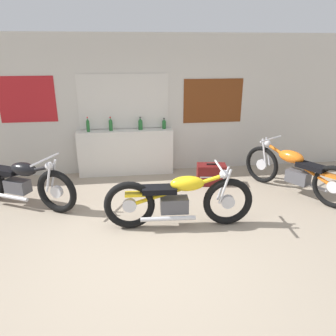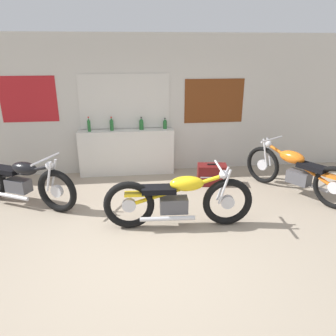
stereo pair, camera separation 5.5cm
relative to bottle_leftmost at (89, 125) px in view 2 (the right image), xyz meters
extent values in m
plane|color=gray|center=(0.92, -2.95, -1.07)|extent=(24.00, 24.00, 0.00)
cube|color=beige|center=(0.92, 0.19, 0.33)|extent=(10.00, 0.06, 2.80)
cube|color=silver|center=(0.73, 0.15, 0.43)|extent=(1.75, 0.01, 1.02)
cube|color=beige|center=(0.73, 0.15, 0.43)|extent=(1.81, 0.01, 1.08)
cube|color=brown|center=(2.58, 0.15, 0.40)|extent=(1.24, 0.01, 0.90)
cube|color=#B21E23|center=(-1.13, 0.15, 0.50)|extent=(1.07, 0.01, 0.89)
cube|color=silver|center=(0.73, 0.01, -0.60)|extent=(1.95, 0.28, 0.94)
cylinder|color=#23662D|center=(0.00, 0.00, -0.03)|extent=(0.06, 0.06, 0.21)
cone|color=#23662D|center=(0.00, 0.00, 0.11)|extent=(0.05, 0.05, 0.06)
cylinder|color=red|center=(0.00, 0.00, 0.15)|extent=(0.03, 0.03, 0.02)
cylinder|color=#23662D|center=(0.45, 0.04, -0.03)|extent=(0.07, 0.07, 0.20)
cone|color=#23662D|center=(0.45, 0.04, 0.10)|extent=(0.06, 0.06, 0.06)
cylinder|color=red|center=(0.45, 0.04, 0.13)|extent=(0.03, 0.03, 0.02)
cylinder|color=#23662D|center=(1.05, 0.04, -0.04)|extent=(0.09, 0.09, 0.19)
cone|color=#23662D|center=(1.05, 0.04, 0.08)|extent=(0.07, 0.07, 0.05)
cylinder|color=black|center=(1.05, 0.04, 0.12)|extent=(0.04, 0.04, 0.02)
cylinder|color=#23662D|center=(1.53, 0.06, -0.05)|extent=(0.08, 0.08, 0.16)
cone|color=#23662D|center=(1.53, 0.06, 0.05)|extent=(0.07, 0.07, 0.04)
cylinder|color=black|center=(1.53, 0.06, 0.08)|extent=(0.03, 0.03, 0.02)
torus|color=black|center=(2.20, -2.31, -0.70)|extent=(0.75, 0.14, 0.74)
cylinder|color=silver|center=(2.20, -2.31, -0.70)|extent=(0.21, 0.08, 0.20)
torus|color=black|center=(0.75, -2.24, -0.70)|extent=(0.75, 0.14, 0.74)
cylinder|color=silver|center=(0.75, -2.24, -0.70)|extent=(0.21, 0.08, 0.20)
cube|color=#4C4C51|center=(1.40, -2.27, -0.72)|extent=(0.42, 0.24, 0.22)
cylinder|color=yellow|center=(1.40, -2.27, -0.50)|extent=(1.33, 0.12, 0.46)
ellipsoid|color=yellow|center=(1.59, -2.28, -0.38)|extent=(0.51, 0.26, 0.22)
cube|color=black|center=(1.19, -2.26, -0.46)|extent=(0.51, 0.26, 0.08)
cube|color=yellow|center=(0.84, -2.25, -0.52)|extent=(0.30, 0.15, 0.04)
cylinder|color=silver|center=(2.13, -2.25, -0.43)|extent=(0.18, 0.04, 0.53)
cylinder|color=silver|center=(2.13, -2.37, -0.43)|extent=(0.18, 0.04, 0.53)
cylinder|color=silver|center=(2.06, -2.31, -0.16)|extent=(0.06, 0.64, 0.03)
sphere|color=silver|center=(2.12, -2.31, -0.26)|extent=(0.13, 0.13, 0.13)
cylinder|color=silver|center=(1.29, -2.41, -0.87)|extent=(0.80, 0.10, 0.06)
torus|color=black|center=(-0.39, -1.59, -0.71)|extent=(0.70, 0.43, 0.73)
cylinder|color=silver|center=(-0.39, -1.59, -0.71)|extent=(0.21, 0.16, 0.20)
cube|color=#4C4C51|center=(-1.10, -1.23, -0.73)|extent=(0.46, 0.38, 0.22)
cylinder|color=black|center=(-1.10, -1.23, -0.51)|extent=(1.19, 0.64, 0.45)
ellipsoid|color=black|center=(-0.93, -1.32, -0.40)|extent=(0.54, 0.44, 0.22)
cube|color=black|center=(-1.29, -1.14, -0.48)|extent=(0.54, 0.44, 0.08)
cylinder|color=silver|center=(-0.43, -1.51, -0.44)|extent=(0.17, 0.11, 0.52)
cylinder|color=silver|center=(-0.49, -1.61, -0.44)|extent=(0.17, 0.11, 0.52)
cylinder|color=silver|center=(-0.52, -1.53, -0.18)|extent=(0.32, 0.58, 0.03)
sphere|color=silver|center=(-0.47, -1.56, -0.28)|extent=(0.13, 0.13, 0.13)
cylinder|color=silver|center=(-1.25, -1.31, -0.87)|extent=(0.73, 0.42, 0.06)
torus|color=black|center=(3.36, -0.80, -0.71)|extent=(0.45, 0.66, 0.73)
cylinder|color=silver|center=(3.36, -0.80, -0.71)|extent=(0.16, 0.21, 0.21)
torus|color=black|center=(4.11, -2.00, -0.71)|extent=(0.45, 0.66, 0.73)
cylinder|color=silver|center=(4.11, -2.00, -0.71)|extent=(0.16, 0.21, 0.21)
cube|color=#4C4C51|center=(3.77, -1.46, -0.73)|extent=(0.40, 0.45, 0.23)
cylinder|color=orange|center=(3.77, -1.46, -0.50)|extent=(0.73, 1.12, 0.47)
ellipsoid|color=orange|center=(3.68, -1.30, -0.39)|extent=(0.46, 0.53, 0.22)
cube|color=black|center=(3.88, -1.64, -0.47)|extent=(0.46, 0.53, 0.08)
cube|color=orange|center=(4.06, -1.92, -0.53)|extent=(0.27, 0.31, 0.04)
cylinder|color=silver|center=(3.35, -0.89, -0.43)|extent=(0.12, 0.16, 0.54)
cylinder|color=silver|center=(3.45, -0.82, -0.43)|extent=(0.12, 0.16, 0.54)
cylinder|color=silver|center=(3.44, -0.92, -0.16)|extent=(0.56, 0.37, 0.03)
sphere|color=silver|center=(3.41, -0.86, -0.26)|extent=(0.13, 0.13, 0.13)
cylinder|color=silver|center=(3.94, -1.47, -0.87)|extent=(0.46, 0.69, 0.06)
cube|color=maroon|center=(2.36, -0.78, -0.87)|extent=(0.59, 0.38, 0.40)
cube|color=silver|center=(2.34, -0.93, -0.87)|extent=(0.47, 0.07, 0.02)
cube|color=black|center=(2.36, -0.78, -0.66)|extent=(0.20, 0.05, 0.02)
camera|label=1|loc=(0.75, -6.55, 1.47)|focal=35.00mm
camera|label=2|loc=(0.80, -6.56, 1.47)|focal=35.00mm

